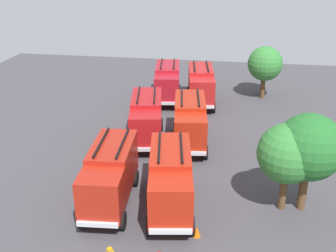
# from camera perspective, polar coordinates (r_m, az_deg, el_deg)

# --- Properties ---
(ground_plane) EXTENTS (56.93, 56.93, 0.00)m
(ground_plane) POSITION_cam_1_polar(r_m,az_deg,el_deg) (35.30, -0.00, -2.09)
(ground_plane) COLOR #423F44
(fire_truck_0) EXTENTS (7.46, 3.53, 3.88)m
(fire_truck_0) POSITION_cam_1_polar(r_m,az_deg,el_deg) (44.31, -0.07, 6.23)
(fire_truck_0) COLOR #A31622
(fire_truck_0) RESTS_ON ground
(fire_truck_1) EXTENTS (7.51, 3.75, 3.88)m
(fire_truck_1) POSITION_cam_1_polar(r_m,az_deg,el_deg) (34.57, -3.01, 1.21)
(fire_truck_1) COLOR #A91618
(fire_truck_1) RESTS_ON ground
(fire_truck_2) EXTENTS (7.37, 3.23, 3.88)m
(fire_truck_2) POSITION_cam_1_polar(r_m,az_deg,el_deg) (26.27, -8.04, -6.51)
(fire_truck_2) COLOR #A42013
(fire_truck_2) RESTS_ON ground
(fire_truck_3) EXTENTS (7.46, 3.52, 3.88)m
(fire_truck_3) POSITION_cam_1_polar(r_m,az_deg,el_deg) (43.48, 4.58, 5.82)
(fire_truck_3) COLOR #AF1B1B
(fire_truck_3) RESTS_ON ground
(fire_truck_4) EXTENTS (7.45, 3.50, 3.88)m
(fire_truck_4) POSITION_cam_1_polar(r_m,az_deg,el_deg) (33.96, 3.06, 0.80)
(fire_truck_4) COLOR #AB2210
(fire_truck_4) RESTS_ON ground
(fire_truck_5) EXTENTS (7.50, 3.67, 3.88)m
(fire_truck_5) POSITION_cam_1_polar(r_m,az_deg,el_deg) (25.49, 0.34, -7.25)
(fire_truck_5) COLOR #AC2010
(fire_truck_5) RESTS_ON ground
(firefighter_0) EXTENTS (0.48, 0.43, 1.81)m
(firefighter_0) POSITION_cam_1_polar(r_m,az_deg,el_deg) (39.35, 3.76, 2.21)
(firefighter_0) COLOR black
(firefighter_0) RESTS_ON ground
(firefighter_2) EXTENTS (0.45, 0.48, 1.76)m
(firefighter_2) POSITION_cam_1_polar(r_m,az_deg,el_deg) (30.82, -9.69, -4.36)
(firefighter_2) COLOR black
(firefighter_2) RESTS_ON ground
(tree_0) EXTENTS (3.19, 3.19, 4.94)m
(tree_0) POSITION_cam_1_polar(r_m,az_deg,el_deg) (47.60, 13.19, 8.29)
(tree_0) COLOR brown
(tree_0) RESTS_ON ground
(tree_1) EXTENTS (3.70, 3.70, 5.74)m
(tree_1) POSITION_cam_1_polar(r_m,az_deg,el_deg) (45.76, 13.31, 8.38)
(tree_1) COLOR brown
(tree_1) RESTS_ON ground
(tree_2) EXTENTS (4.10, 4.10, 6.36)m
(tree_2) POSITION_cam_1_polar(r_m,az_deg,el_deg) (25.87, 19.00, -2.82)
(tree_2) COLOR brown
(tree_2) RESTS_ON ground
(tree_3) EXTENTS (3.70, 3.70, 5.74)m
(tree_3) POSITION_cam_1_polar(r_m,az_deg,el_deg) (25.66, 16.28, -3.72)
(tree_3) COLOR brown
(tree_3) RESTS_ON ground
(traffic_cone_0) EXTENTS (0.47, 0.47, 0.67)m
(traffic_cone_0) POSITION_cam_1_polar(r_m,az_deg,el_deg) (24.21, 3.99, -14.36)
(traffic_cone_0) COLOR #F2600C
(traffic_cone_0) RESTS_ON ground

